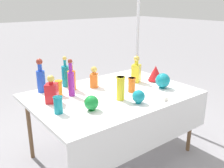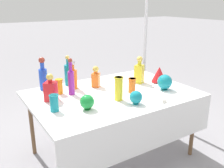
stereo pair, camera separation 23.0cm
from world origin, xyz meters
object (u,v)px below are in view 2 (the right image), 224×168
Objects in this scene: square_decanter_1 at (139,72)px; round_bowl_2 at (87,102)px; tall_bottle_1 at (71,80)px; slender_vase_2 at (59,86)px; tall_bottle_0 at (68,74)px; square_decanter_0 at (51,89)px; tall_bottle_2 at (73,77)px; cardboard_box_behind_left at (86,104)px; round_bowl_0 at (165,82)px; fluted_vase_0 at (159,74)px; canopy_pole at (145,42)px; slender_vase_3 at (132,85)px; slender_vase_1 at (54,102)px; slender_vase_0 at (119,88)px; round_bowl_1 at (136,97)px; square_decanter_2 at (96,77)px; tall_bottle_3 at (43,76)px.

square_decanter_1 reaches higher than round_bowl_2.
tall_bottle_1 is 2.42× the size of slender_vase_2.
square_decanter_0 is at bearing -133.24° from tall_bottle_0.
tall_bottle_2 reaches higher than cardboard_box_behind_left.
cardboard_box_behind_left is (-0.28, 1.42, -0.72)m from round_bowl_0.
canopy_pole reaches higher than fluted_vase_0.
tall_bottle_1 is at bearing 152.79° from slender_vase_3.
tall_bottle_1 is 2.03× the size of fluted_vase_0.
round_bowl_2 is at bearing -25.33° from slender_vase_1.
cardboard_box_behind_left is at bearing 77.01° from slender_vase_0.
slender_vase_0 is 1.81× the size of round_bowl_1.
slender_vase_2 is 1.39m from cardboard_box_behind_left.
slender_vase_1 is (-0.30, -0.31, -0.08)m from tall_bottle_1.
tall_bottle_2 is 0.26m from square_decanter_2.
slender_vase_2 is at bearing 178.84° from square_decanter_2.
canopy_pole is (0.51, 0.98, 0.27)m from round_bowl_0.
fluted_vase_0 is (1.36, 0.13, 0.02)m from slender_vase_1.
square_decanter_0 is at bearing 76.58° from slender_vase_1.
square_decanter_0 is at bearing 117.69° from round_bowl_2.
tall_bottle_1 reaches higher than fluted_vase_0.
fluted_vase_0 is (0.97, -0.49, -0.04)m from tall_bottle_0.
canopy_pole is at bearing 17.05° from slender_vase_2.
tall_bottle_1 is at bearing 125.88° from round_bowl_1.
square_decanter_1 is 0.36m from slender_vase_3.
tall_bottle_3 is at bearing 123.34° from tall_bottle_1.
square_decanter_1 reaches higher than slender_vase_0.
tall_bottle_3 is 2.14× the size of round_bowl_0.
round_bowl_1 is (0.61, -0.87, -0.09)m from tall_bottle_3.
tall_bottle_3 is (-0.30, -0.01, 0.02)m from tall_bottle_0.
round_bowl_0 is 1.62m from cardboard_box_behind_left.
tall_bottle_0 is at bearing 139.16° from round_bowl_0.
fluted_vase_0 is (0.22, -0.11, -0.04)m from square_decanter_1.
tall_bottle_2 is at bearing -91.16° from tall_bottle_0.
cardboard_box_behind_left is at bearing 51.50° from tall_bottle_0.
round_bowl_2 is at bearing -157.44° from square_decanter_1.
square_decanter_0 reaches higher than round_bowl_0.
slender_vase_2 is at bearing 154.01° from round_bowl_0.
slender_vase_1 is at bearing -134.38° from tall_bottle_1.
square_decanter_1 reaches higher than square_decanter_2.
canopy_pole is at bearing 44.42° from slender_vase_3.
tall_bottle_0 is at bearing 72.60° from tall_bottle_1.
tall_bottle_1 is 1.20× the size of square_decanter_1.
round_bowl_0 reaches higher than round_bowl_1.
slender_vase_2 is at bearing 44.40° from square_decanter_0.
fluted_vase_0 is (1.16, -0.27, 0.01)m from slender_vase_2.
slender_vase_0 reaches higher than slender_vase_2.
fluted_vase_0 reaches higher than round_bowl_0.
slender_vase_0 reaches higher than round_bowl_2.
slender_vase_0 reaches higher than round_bowl_1.
tall_bottle_3 is at bearing 154.58° from tall_bottle_2.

